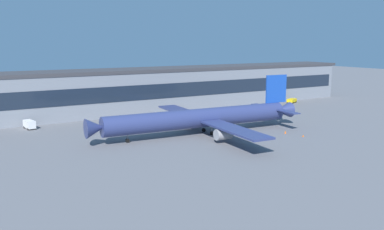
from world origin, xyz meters
name	(u,v)px	position (x,y,z in m)	size (l,w,h in m)	color
ground_plane	(219,137)	(0.00, 0.00, 0.00)	(600.00, 600.00, 0.00)	slate
terminal_building	(143,90)	(0.00, 51.00, 8.04)	(190.25, 17.99, 16.04)	gray
airliner	(202,118)	(-2.45, 5.13, 4.69)	(64.57, 55.63, 15.90)	navy
crew_van	(30,124)	(-43.40, 37.73, 1.46)	(3.02, 5.49, 2.55)	white
pushback_tractor	(292,100)	(63.03, 37.01, 1.05)	(5.43, 4.25, 1.75)	yellow
traffic_cone_0	(303,136)	(19.95, -11.85, 0.30)	(0.47, 0.47, 0.59)	#F2590C
traffic_cone_1	(285,132)	(18.62, -6.21, 0.37)	(0.59, 0.59, 0.74)	#F2590C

